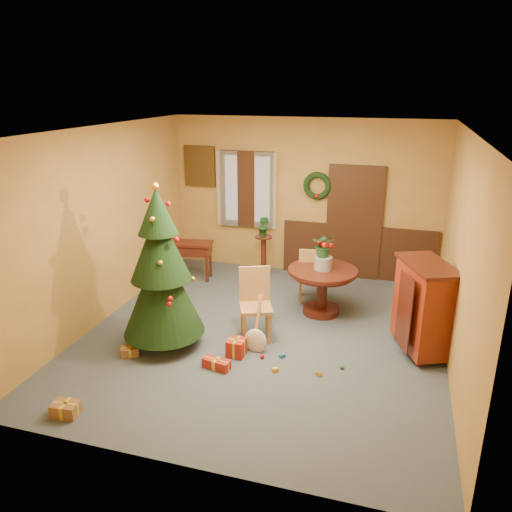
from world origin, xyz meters
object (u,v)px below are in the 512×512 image
at_px(christmas_tree, 161,272).
at_px(dining_table, 322,283).
at_px(sideboard, 424,305).
at_px(chair_near, 255,301).
at_px(writing_desk, 190,251).

bearing_deg(christmas_tree, dining_table, 40.18).
height_order(christmas_tree, sideboard, christmas_tree).
distance_m(dining_table, christmas_tree, 2.58).
xyz_separation_m(chair_near, writing_desk, (-1.79, 1.81, -0.01)).
height_order(christmas_tree, writing_desk, christmas_tree).
relative_size(dining_table, sideboard, 0.85).
xyz_separation_m(chair_near, christmas_tree, (-1.13, -0.60, 0.54)).
relative_size(chair_near, christmas_tree, 0.45).
relative_size(chair_near, sideboard, 0.80).
bearing_deg(sideboard, christmas_tree, -166.57).
xyz_separation_m(christmas_tree, writing_desk, (-0.66, 2.42, -0.55)).
bearing_deg(writing_desk, dining_table, -17.14).
relative_size(christmas_tree, writing_desk, 2.71).
xyz_separation_m(writing_desk, sideboard, (4.05, -1.60, 0.15)).
distance_m(dining_table, writing_desk, 2.70).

